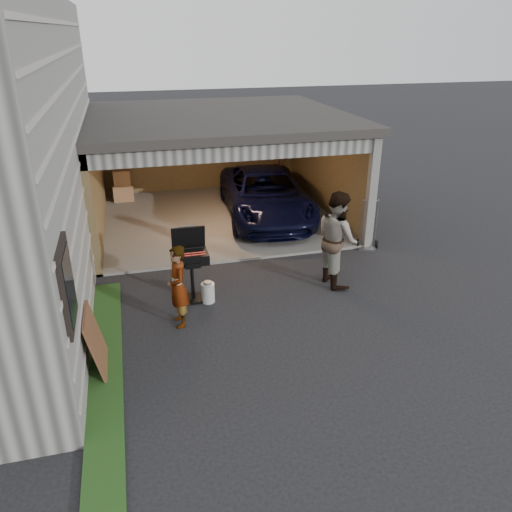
{
  "coord_description": "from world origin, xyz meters",
  "views": [
    {
      "loc": [
        -1.59,
        -6.67,
        4.88
      ],
      "look_at": [
        0.49,
        1.26,
        1.15
      ],
      "focal_mm": 35.0,
      "sensor_mm": 36.0,
      "label": 1
    }
  ],
  "objects_px": {
    "plywood_panel": "(96,342)",
    "woman": "(178,287)",
    "minivan": "(266,197)",
    "hand_truck": "(368,239)",
    "bbq_grill": "(191,260)",
    "propane_tank": "(208,293)",
    "man": "(337,238)"
  },
  "relations": [
    {
      "from": "man",
      "to": "plywood_panel",
      "type": "relative_size",
      "value": 1.94
    },
    {
      "from": "woman",
      "to": "plywood_panel",
      "type": "height_order",
      "value": "woman"
    },
    {
      "from": "man",
      "to": "propane_tank",
      "type": "relative_size",
      "value": 5.03
    },
    {
      "from": "minivan",
      "to": "plywood_panel",
      "type": "height_order",
      "value": "minivan"
    },
    {
      "from": "man",
      "to": "bbq_grill",
      "type": "height_order",
      "value": "man"
    },
    {
      "from": "woman",
      "to": "bbq_grill",
      "type": "height_order",
      "value": "woman"
    },
    {
      "from": "plywood_panel",
      "to": "hand_truck",
      "type": "xyz_separation_m",
      "value": [
        6.22,
        3.31,
        -0.27
      ]
    },
    {
      "from": "woman",
      "to": "bbq_grill",
      "type": "bearing_deg",
      "value": 149.44
    },
    {
      "from": "man",
      "to": "propane_tank",
      "type": "xyz_separation_m",
      "value": [
        -2.73,
        -0.16,
        -0.8
      ]
    },
    {
      "from": "minivan",
      "to": "hand_truck",
      "type": "relative_size",
      "value": 3.83
    },
    {
      "from": "woman",
      "to": "propane_tank",
      "type": "xyz_separation_m",
      "value": [
        0.63,
        0.67,
        -0.56
      ]
    },
    {
      "from": "woman",
      "to": "bbq_grill",
      "type": "distance_m",
      "value": 0.94
    },
    {
      "from": "man",
      "to": "propane_tank",
      "type": "height_order",
      "value": "man"
    },
    {
      "from": "woman",
      "to": "propane_tank",
      "type": "height_order",
      "value": "woman"
    },
    {
      "from": "hand_truck",
      "to": "woman",
      "type": "bearing_deg",
      "value": -132.22
    },
    {
      "from": "minivan",
      "to": "hand_truck",
      "type": "height_order",
      "value": "minivan"
    },
    {
      "from": "minivan",
      "to": "man",
      "type": "bearing_deg",
      "value": -79.56
    },
    {
      "from": "minivan",
      "to": "bbq_grill",
      "type": "bearing_deg",
      "value": -117.57
    },
    {
      "from": "minivan",
      "to": "hand_truck",
      "type": "distance_m",
      "value": 3.24
    },
    {
      "from": "bbq_grill",
      "to": "propane_tank",
      "type": "relative_size",
      "value": 3.66
    },
    {
      "from": "hand_truck",
      "to": "man",
      "type": "bearing_deg",
      "value": -112.87
    },
    {
      "from": "propane_tank",
      "to": "hand_truck",
      "type": "relative_size",
      "value": 0.32
    },
    {
      "from": "hand_truck",
      "to": "propane_tank",
      "type": "bearing_deg",
      "value": -136.52
    },
    {
      "from": "minivan",
      "to": "plywood_panel",
      "type": "bearing_deg",
      "value": -121.03
    },
    {
      "from": "minivan",
      "to": "plywood_panel",
      "type": "relative_size",
      "value": 4.6
    },
    {
      "from": "plywood_panel",
      "to": "woman",
      "type": "bearing_deg",
      "value": 36.09
    },
    {
      "from": "plywood_panel",
      "to": "minivan",
      "type": "bearing_deg",
      "value": 53.63
    },
    {
      "from": "minivan",
      "to": "hand_truck",
      "type": "bearing_deg",
      "value": -49.67
    },
    {
      "from": "woman",
      "to": "hand_truck",
      "type": "distance_m",
      "value": 5.38
    },
    {
      "from": "propane_tank",
      "to": "plywood_panel",
      "type": "bearing_deg",
      "value": -140.09
    },
    {
      "from": "man",
      "to": "hand_truck",
      "type": "relative_size",
      "value": 1.62
    },
    {
      "from": "minivan",
      "to": "man",
      "type": "xyz_separation_m",
      "value": [
        0.37,
        -4.1,
        0.34
      ]
    }
  ]
}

